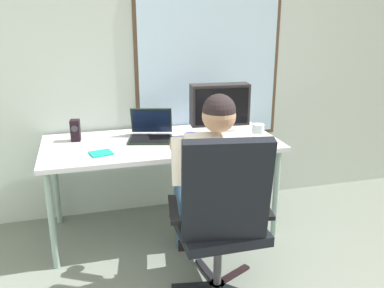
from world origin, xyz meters
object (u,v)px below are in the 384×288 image
object	(u,v)px
desk	(161,148)
person_seated	(214,184)
wine_glass	(258,130)
crt_monitor	(220,107)
desk_speaker	(75,130)
cd_case	(101,153)
office_chair	(222,213)
laptop	(151,131)
coffee_mug	(191,141)

from	to	relation	value
desk	person_seated	xyz separation A→B (m)	(0.20, -0.64, -0.04)
desk	wine_glass	xyz separation A→B (m)	(0.67, -0.22, 0.15)
crt_monitor	desk_speaker	xyz separation A→B (m)	(-1.05, 0.17, -0.15)
desk_speaker	person_seated	bearing A→B (deg)	-45.19
person_seated	cd_case	world-z (taller)	person_seated
office_chair	desk_speaker	world-z (taller)	office_chair
laptop	cd_case	xyz separation A→B (m)	(-0.39, -0.27, -0.05)
desk	wine_glass	world-z (taller)	wine_glass
desk_speaker	office_chair	bearing A→B (deg)	-54.53
crt_monitor	cd_case	xyz separation A→B (m)	(-0.90, -0.18, -0.23)
office_chair	cd_case	xyz separation A→B (m)	(-0.61, 0.73, 0.16)
desk	coffee_mug	size ratio (longest dim) A/B	16.47
crt_monitor	laptop	bearing A→B (deg)	169.60
desk	crt_monitor	bearing A→B (deg)	0.31
desk_speaker	coffee_mug	xyz separation A→B (m)	(0.77, -0.38, -0.03)
desk	desk_speaker	size ratio (longest dim) A/B	10.82
laptop	cd_case	world-z (taller)	laptop
crt_monitor	cd_case	distance (m)	0.94
office_chair	cd_case	distance (m)	0.96
crt_monitor	desk	bearing A→B (deg)	-179.69
cd_case	coffee_mug	size ratio (longest dim) A/B	1.61
crt_monitor	laptop	distance (m)	0.55
office_chair	person_seated	xyz separation A→B (m)	(0.04, 0.27, 0.06)
wine_glass	coffee_mug	distance (m)	0.50
laptop	desk_speaker	xyz separation A→B (m)	(-0.54, 0.08, 0.02)
laptop	coffee_mug	size ratio (longest dim) A/B	3.63
coffee_mug	desk_speaker	bearing A→B (deg)	153.86
office_chair	coffee_mug	size ratio (longest dim) A/B	10.03
wine_glass	cd_case	distance (m)	1.12
crt_monitor	person_seated	bearing A→B (deg)	-111.15
office_chair	laptop	distance (m)	1.05
laptop	wine_glass	bearing A→B (deg)	-23.05
laptop	person_seated	bearing A→B (deg)	-70.32
person_seated	cd_case	size ratio (longest dim) A/B	7.24
desk	coffee_mug	world-z (taller)	coffee_mug
office_chair	wine_glass	bearing A→B (deg)	53.49
person_seated	coffee_mug	xyz separation A→B (m)	(-0.03, 0.43, 0.15)
person_seated	crt_monitor	distance (m)	0.76
person_seated	desk_speaker	world-z (taller)	person_seated
desk_speaker	coffee_mug	world-z (taller)	desk_speaker
person_seated	cd_case	distance (m)	0.80
cd_case	coffee_mug	xyz separation A→B (m)	(0.62, -0.03, 0.05)
office_chair	coffee_mug	world-z (taller)	office_chair
laptop	desk	bearing A→B (deg)	-58.27
wine_glass	crt_monitor	bearing A→B (deg)	135.54
desk_speaker	laptop	bearing A→B (deg)	-8.22
desk	person_seated	world-z (taller)	person_seated
crt_monitor	wine_glass	world-z (taller)	crt_monitor
office_chair	wine_glass	xyz separation A→B (m)	(0.51, 0.69, 0.25)
desk	crt_monitor	xyz separation A→B (m)	(0.45, 0.00, 0.29)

